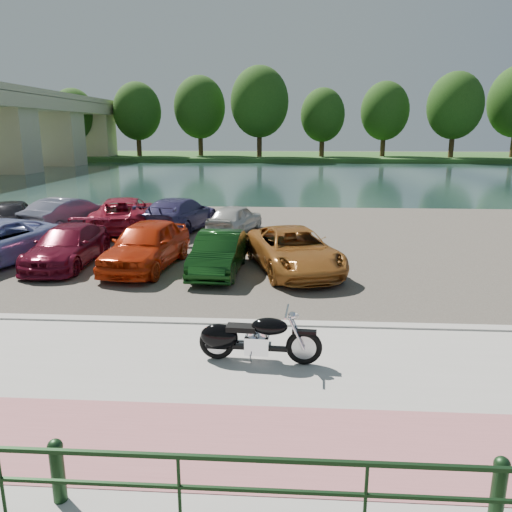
{
  "coord_description": "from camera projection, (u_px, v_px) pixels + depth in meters",
  "views": [
    {
      "loc": [
        1.12,
        -8.56,
        4.35
      ],
      "look_at": [
        0.31,
        4.26,
        1.1
      ],
      "focal_mm": 35.0,
      "sensor_mm": 36.0,
      "label": 1
    }
  ],
  "objects": [
    {
      "name": "railing",
      "position": [
        178.0,
        472.0,
        5.35
      ],
      "size": [
        24.04,
        0.05,
        0.9
      ],
      "color": "black",
      "rests_on": "promenade"
    },
    {
      "name": "car_5",
      "position": [
        219.0,
        253.0,
        15.38
      ],
      "size": [
        1.49,
        3.86,
        1.25
      ],
      "primitive_type": "imported",
      "rotation": [
        0.0,
        0.0,
        -0.04
      ],
      "color": "black",
      "rests_on": "parking_lot"
    },
    {
      "name": "car_12",
      "position": [
        235.0,
        218.0,
        21.49
      ],
      "size": [
        2.43,
        3.89,
        1.23
      ],
      "primitive_type": "imported",
      "rotation": [
        0.0,
        0.0,
        2.85
      ],
      "color": "#B4B5B0",
      "rests_on": "parking_lot"
    },
    {
      "name": "car_11",
      "position": [
        179.0,
        214.0,
        21.79
      ],
      "size": [
        3.03,
        5.39,
        1.47
      ],
      "primitive_type": "imported",
      "rotation": [
        0.0,
        0.0,
        2.94
      ],
      "color": "navy",
      "rests_on": "parking_lot"
    },
    {
      "name": "far_bank",
      "position": [
        281.0,
        156.0,
        79.0
      ],
      "size": [
        120.0,
        24.0,
        0.6
      ],
      "primitive_type": "cube",
      "color": "#254719",
      "rests_on": "ground"
    },
    {
      "name": "car_9",
      "position": [
        70.0,
        214.0,
        21.93
      ],
      "size": [
        3.04,
        4.69,
        1.46
      ],
      "primitive_type": "imported",
      "rotation": [
        0.0,
        0.0,
        2.77
      ],
      "color": "slate",
      "rests_on": "parking_lot"
    },
    {
      "name": "car_4",
      "position": [
        146.0,
        245.0,
        15.9
      ],
      "size": [
        2.27,
        4.63,
        1.52
      ],
      "primitive_type": "imported",
      "rotation": [
        0.0,
        0.0,
        -0.11
      ],
      "color": "red",
      "rests_on": "parking_lot"
    },
    {
      "name": "promenade",
      "position": [
        218.0,
        392.0,
        8.43
      ],
      "size": [
        60.0,
        6.0,
        0.1
      ],
      "primitive_type": "cube",
      "color": "#A7A59E",
      "rests_on": "ground"
    },
    {
      "name": "car_6",
      "position": [
        294.0,
        250.0,
        15.57
      ],
      "size": [
        3.48,
        5.24,
        1.34
      ],
      "primitive_type": "imported",
      "rotation": [
        0.0,
        0.0,
        0.29
      ],
      "color": "#A26125",
      "rests_on": "parking_lot"
    },
    {
      "name": "motorcycle",
      "position": [
        248.0,
        338.0,
        9.35
      ],
      "size": [
        2.33,
        0.75,
        1.05
      ],
      "rotation": [
        0.0,
        0.0,
        -0.07
      ],
      "color": "black",
      "rests_on": "promenade"
    },
    {
      "name": "car_10",
      "position": [
        124.0,
        214.0,
        21.83
      ],
      "size": [
        3.49,
        5.74,
        1.49
      ],
      "primitive_type": "imported",
      "rotation": [
        0.0,
        0.0,
        3.34
      ],
      "color": "maroon",
      "rests_on": "parking_lot"
    },
    {
      "name": "ground",
      "position": [
        225.0,
        367.0,
        9.41
      ],
      "size": [
        200.0,
        200.0,
        0.0
      ],
      "primitive_type": "plane",
      "color": "#595447",
      "rests_on": "ground"
    },
    {
      "name": "parking_lot",
      "position": [
        259.0,
        241.0,
        20.05
      ],
      "size": [
        60.0,
        18.0,
        0.04
      ],
      "primitive_type": "cube",
      "color": "#413D35",
      "rests_on": "ground"
    },
    {
      "name": "car_8",
      "position": [
        12.0,
        215.0,
        21.72
      ],
      "size": [
        2.94,
        4.54,
        1.44
      ],
      "primitive_type": "imported",
      "rotation": [
        0.0,
        0.0,
        3.46
      ],
      "color": "black",
      "rests_on": "parking_lot"
    },
    {
      "name": "river",
      "position": [
        276.0,
        176.0,
        48.11
      ],
      "size": [
        120.0,
        40.0,
        0.0
      ],
      "primitive_type": "cube",
      "color": "#1A2F2E",
      "rests_on": "ground"
    },
    {
      "name": "far_trees",
      "position": [
        311.0,
        107.0,
        70.97
      ],
      "size": [
        70.25,
        10.68,
        12.52
      ],
      "color": "#3C2916",
      "rests_on": "far_bank"
    },
    {
      "name": "kerb",
      "position": [
        236.0,
        324.0,
        11.33
      ],
      "size": [
        60.0,
        0.3,
        0.14
      ],
      "primitive_type": "cube",
      "color": "#A7A59E",
      "rests_on": "ground"
    },
    {
      "name": "pink_path",
      "position": [
        203.0,
        443.0,
        6.97
      ],
      "size": [
        60.0,
        2.0,
        0.01
      ],
      "primitive_type": "cube",
      "color": "#A35C60",
      "rests_on": "promenade"
    },
    {
      "name": "car_3",
      "position": [
        67.0,
        246.0,
        16.31
      ],
      "size": [
        1.82,
        4.36,
        1.26
      ],
      "primitive_type": "imported",
      "rotation": [
        0.0,
        0.0,
        0.01
      ],
      "color": "maroon",
      "rests_on": "parking_lot"
    },
    {
      "name": "bollards",
      "position": [
        43.0,
        467.0,
        5.8
      ],
      "size": [
        10.68,
        0.18,
        0.81
      ],
      "color": "black",
      "rests_on": "promenade"
    }
  ]
}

